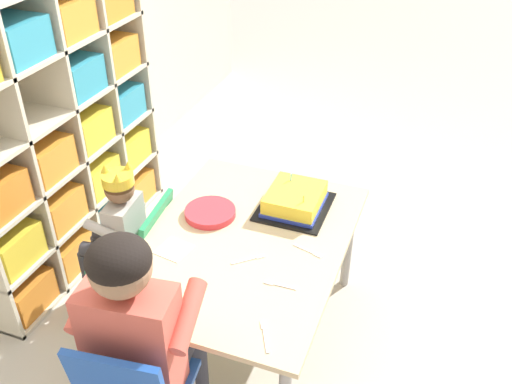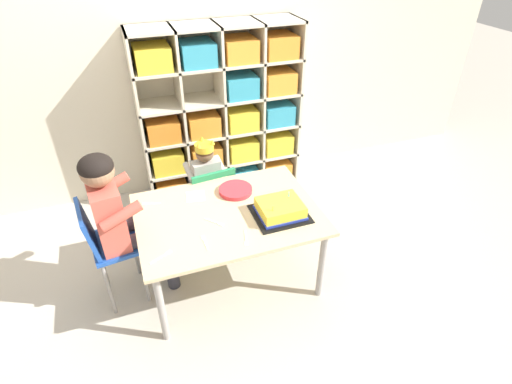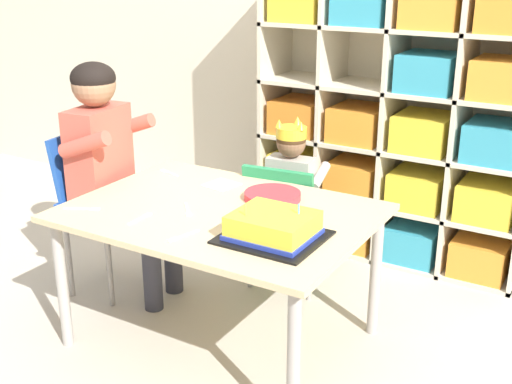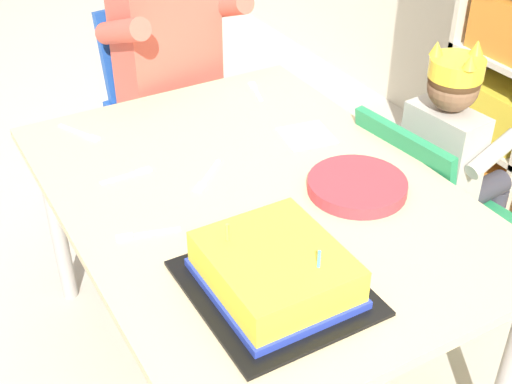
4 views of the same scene
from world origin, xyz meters
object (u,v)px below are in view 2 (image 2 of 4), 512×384
(activity_table, at_px, (228,220))
(fork_scattered_mid_table, at_px, (162,256))
(classroom_chair_blue, at_px, (211,195))
(fork_near_child_seat, at_px, (215,222))
(classroom_chair_adult_side, at_px, (107,243))
(paper_plate_stack, at_px, (236,190))
(child_with_crown, at_px, (205,173))
(adult_helper_seated, at_px, (119,212))
(fork_beside_plate_stack, at_px, (205,242))
(fork_by_napkin, at_px, (246,239))
(birthday_cake_on_tray, at_px, (280,209))
(fork_at_table_front_edge, at_px, (150,204))

(activity_table, relative_size, fork_scattered_mid_table, 8.58)
(classroom_chair_blue, bearing_deg, fork_near_child_seat, 73.44)
(classroom_chair_adult_side, xyz_separation_m, paper_plate_stack, (0.87, 0.11, 0.12))
(paper_plate_stack, relative_size, fork_near_child_seat, 2.00)
(child_with_crown, bearing_deg, fork_scattered_mid_table, 57.00)
(adult_helper_seated, bearing_deg, classroom_chair_blue, -64.84)
(paper_plate_stack, height_order, fork_beside_plate_stack, paper_plate_stack)
(fork_near_child_seat, bearing_deg, classroom_chair_blue, -52.87)
(activity_table, relative_size, paper_plate_stack, 5.05)
(activity_table, xyz_separation_m, fork_by_napkin, (0.03, -0.28, 0.06))
(activity_table, relative_size, adult_helper_seated, 1.08)
(activity_table, height_order, fork_near_child_seat, fork_near_child_seat)
(paper_plate_stack, distance_m, fork_beside_plate_stack, 0.54)
(child_with_crown, bearing_deg, fork_by_napkin, 85.94)
(activity_table, relative_size, child_with_crown, 1.42)
(classroom_chair_blue, height_order, birthday_cake_on_tray, birthday_cake_on_tray)
(fork_beside_plate_stack, bearing_deg, child_with_crown, 165.44)
(classroom_chair_blue, relative_size, fork_near_child_seat, 5.44)
(birthday_cake_on_tray, height_order, fork_beside_plate_stack, birthday_cake_on_tray)
(fork_scattered_mid_table, distance_m, fork_near_child_seat, 0.40)
(fork_beside_plate_stack, bearing_deg, fork_scattered_mid_table, -82.54)
(child_with_crown, xyz_separation_m, fork_scattered_mid_table, (-0.45, -0.89, 0.07))
(fork_near_child_seat, bearing_deg, activity_table, -97.39)
(child_with_crown, bearing_deg, birthday_cake_on_tray, 106.34)
(child_with_crown, distance_m, fork_at_table_front_edge, 0.59)
(fork_beside_plate_stack, height_order, fork_near_child_seat, same)
(fork_beside_plate_stack, height_order, fork_scattered_mid_table, same)
(classroom_chair_blue, xyz_separation_m, child_with_crown, (-0.01, 0.11, 0.13))
(child_with_crown, relative_size, adult_helper_seated, 0.75)
(activity_table, height_order, fork_by_napkin, fork_by_napkin)
(activity_table, relative_size, classroom_chair_adult_side, 1.54)
(fork_at_table_front_edge, distance_m, fork_by_napkin, 0.73)
(classroom_chair_blue, distance_m, fork_by_napkin, 0.83)
(activity_table, bearing_deg, paper_plate_stack, 60.25)
(fork_at_table_front_edge, height_order, fork_near_child_seat, same)
(fork_near_child_seat, relative_size, fork_by_napkin, 0.85)
(classroom_chair_adult_side, bearing_deg, classroom_chair_blue, -68.01)
(activity_table, relative_size, fork_by_napkin, 8.56)
(adult_helper_seated, xyz_separation_m, fork_at_table_front_edge, (0.19, 0.16, -0.10))
(activity_table, distance_m, fork_at_table_front_edge, 0.53)
(adult_helper_seated, relative_size, fork_scattered_mid_table, 7.98)
(paper_plate_stack, bearing_deg, fork_near_child_seat, -128.46)
(birthday_cake_on_tray, xyz_separation_m, fork_beside_plate_stack, (-0.51, -0.09, -0.04))
(fork_beside_plate_stack, relative_size, fork_at_table_front_edge, 1.04)
(fork_scattered_mid_table, xyz_separation_m, fork_by_napkin, (0.48, -0.02, 0.00))
(child_with_crown, relative_size, fork_near_child_seat, 7.07)
(paper_plate_stack, xyz_separation_m, fork_beside_plate_stack, (-0.32, -0.43, -0.01))
(classroom_chair_blue, distance_m, classroom_chair_adult_side, 0.88)
(classroom_chair_blue, height_order, adult_helper_seated, adult_helper_seated)
(classroom_chair_adult_side, height_order, fork_scattered_mid_table, classroom_chair_adult_side)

